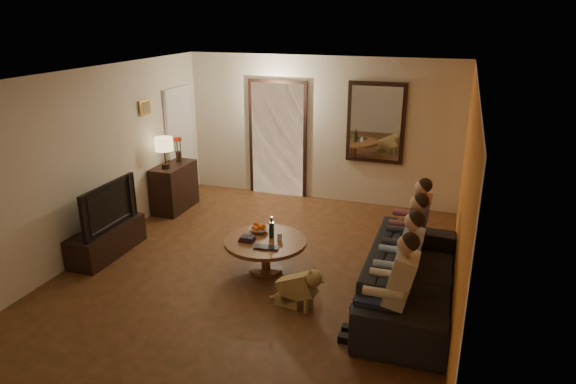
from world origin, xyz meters
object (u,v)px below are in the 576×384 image
(tv_stand, at_px, (107,240))
(bowl, at_px, (259,230))
(sofa, at_px, (411,277))
(wine_bottle, at_px, (272,227))
(laptop, at_px, (265,249))
(person_c, at_px, (407,246))
(dresser, at_px, (174,187))
(tv, at_px, (103,205))
(coffee_table, at_px, (266,255))
(person_d, at_px, (412,228))
(person_b, at_px, (401,268))
(table_lamp, at_px, (165,153))
(dog, at_px, (297,286))
(person_a, at_px, (393,295))

(tv_stand, relative_size, bowl, 4.89)
(sofa, relative_size, wine_bottle, 7.94)
(laptop, bearing_deg, person_c, 4.61)
(dresser, distance_m, sofa, 4.65)
(wine_bottle, bearing_deg, tv, -171.44)
(coffee_table, bearing_deg, laptop, -70.35)
(person_d, bearing_deg, person_b, -90.00)
(tv_stand, distance_m, laptop, 2.45)
(tv, height_order, coffee_table, tv)
(person_b, xyz_separation_m, person_c, (0.00, 0.60, 0.00))
(table_lamp, bearing_deg, dog, -35.58)
(tv_stand, bearing_deg, table_lamp, 90.00)
(person_a, height_order, bowl, person_a)
(coffee_table, relative_size, wine_bottle, 3.53)
(dresser, bearing_deg, coffee_table, -35.02)
(person_d, relative_size, laptop, 3.65)
(dog, relative_size, bowl, 2.16)
(person_d, height_order, laptop, person_d)
(dog, bearing_deg, sofa, 31.17)
(dog, xyz_separation_m, bowl, (-0.85, 0.95, 0.20))
(person_c, distance_m, wine_bottle, 1.77)
(tv_stand, height_order, person_b, person_b)
(tv_stand, height_order, person_a, person_a)
(laptop, bearing_deg, table_lamp, 138.24)
(sofa, xyz_separation_m, person_d, (-0.10, 0.90, 0.24))
(bowl, distance_m, wine_bottle, 0.29)
(person_b, distance_m, bowl, 2.14)
(table_lamp, xyz_separation_m, coffee_table, (2.33, -1.42, -0.86))
(table_lamp, distance_m, dog, 3.78)
(person_b, distance_m, person_d, 1.20)
(bowl, bearing_deg, laptop, -60.75)
(wine_bottle, bearing_deg, person_a, -34.78)
(dog, distance_m, coffee_table, 0.99)
(coffee_table, xyz_separation_m, laptop, (0.10, -0.28, 0.24))
(laptop, bearing_deg, tv, 172.59)
(person_b, xyz_separation_m, laptop, (-1.72, 0.25, -0.14))
(tv, relative_size, wine_bottle, 3.68)
(person_a, bearing_deg, person_b, 90.00)
(bowl, relative_size, wine_bottle, 0.84)
(person_a, relative_size, laptop, 3.65)
(person_b, distance_m, coffee_table, 1.93)
(tv, distance_m, person_a, 4.25)
(table_lamp, relative_size, person_a, 0.45)
(person_a, bearing_deg, dresser, 146.36)
(person_c, relative_size, laptop, 3.65)
(dresser, distance_m, person_d, 4.27)
(person_a, relative_size, person_c, 1.00)
(person_d, bearing_deg, table_lamp, 169.84)
(person_b, relative_size, wine_bottle, 3.87)
(dresser, bearing_deg, person_c, -20.64)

